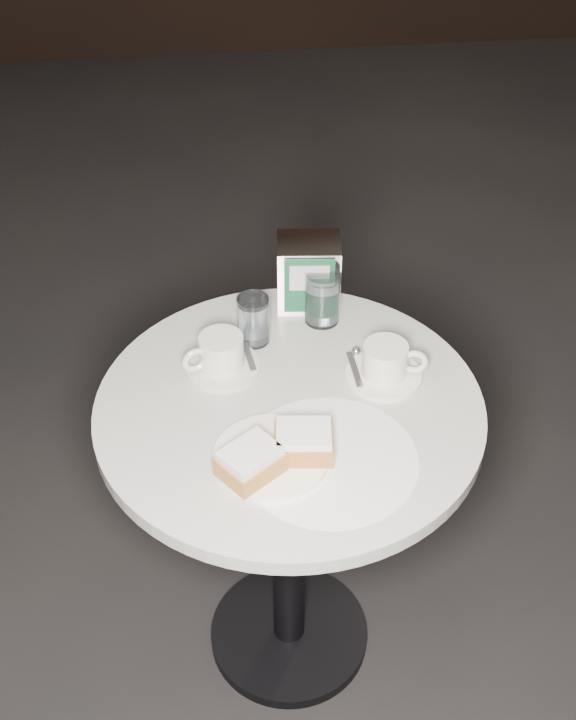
# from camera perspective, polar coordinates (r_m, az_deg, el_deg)

# --- Properties ---
(ground) EXTENTS (7.00, 7.00, 0.00)m
(ground) POSITION_cam_1_polar(r_m,az_deg,el_deg) (2.19, 0.06, -17.08)
(ground) COLOR black
(ground) RESTS_ON ground
(cafe_table) EXTENTS (0.70, 0.70, 0.74)m
(cafe_table) POSITION_cam_1_polar(r_m,az_deg,el_deg) (1.76, 0.08, -7.47)
(cafe_table) COLOR black
(cafe_table) RESTS_ON ground
(sugar_spill) EXTENTS (0.34, 0.34, 0.00)m
(sugar_spill) POSITION_cam_1_polar(r_m,az_deg,el_deg) (1.52, 2.61, -6.27)
(sugar_spill) COLOR white
(sugar_spill) RESTS_ON cafe_table
(beignet_plate) EXTENTS (0.25, 0.25, 0.06)m
(beignet_plate) POSITION_cam_1_polar(r_m,az_deg,el_deg) (1.49, -0.84, -5.95)
(beignet_plate) COLOR white
(beignet_plate) RESTS_ON cafe_table
(coffee_cup_left) EXTENTS (0.18, 0.18, 0.07)m
(coffee_cup_left) POSITION_cam_1_polar(r_m,az_deg,el_deg) (1.67, -4.27, 0.29)
(coffee_cup_left) COLOR silver
(coffee_cup_left) RESTS_ON cafe_table
(coffee_cup_right) EXTENTS (0.17, 0.17, 0.07)m
(coffee_cup_right) POSITION_cam_1_polar(r_m,az_deg,el_deg) (1.66, 6.18, -0.25)
(coffee_cup_right) COLOR white
(coffee_cup_right) RESTS_ON cafe_table
(water_glass_left) EXTENTS (0.07, 0.07, 0.10)m
(water_glass_left) POSITION_cam_1_polar(r_m,az_deg,el_deg) (1.72, -2.20, 2.52)
(water_glass_left) COLOR white
(water_glass_left) RESTS_ON cafe_table
(water_glass_right) EXTENTS (0.08, 0.08, 0.11)m
(water_glass_right) POSITION_cam_1_polar(r_m,az_deg,el_deg) (1.77, 2.19, 3.95)
(water_glass_right) COLOR white
(water_glass_right) RESTS_ON cafe_table
(napkin_dispenser) EXTENTS (0.13, 0.12, 0.14)m
(napkin_dispenser) POSITION_cam_1_polar(r_m,az_deg,el_deg) (1.80, 1.30, 5.53)
(napkin_dispenser) COLOR silver
(napkin_dispenser) RESTS_ON cafe_table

